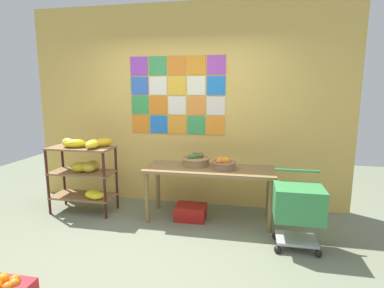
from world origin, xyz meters
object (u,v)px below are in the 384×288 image
Objects in this scene: banana_shelf_unit at (86,167)px; fruit_basket_back_right at (196,160)px; fruit_basket_left at (224,164)px; shopping_cart at (298,206)px; display_table at (209,174)px; produce_crate_under_table at (191,212)px.

banana_shelf_unit reaches higher than fruit_basket_back_right.
shopping_cart is at bearing -32.61° from fruit_basket_left.
display_table is at bearing 2.53° from banana_shelf_unit.
shopping_cart is (1.05, -0.56, -0.14)m from display_table.
fruit_basket_left is 0.80× the size of fruit_basket_back_right.
produce_crate_under_table is at bearing 1.33° from banana_shelf_unit.
display_table is 2.03× the size of shopping_cart.
banana_shelf_unit reaches higher than produce_crate_under_table.
fruit_basket_left is at bearing 4.63° from produce_crate_under_table.
fruit_basket_back_right is (-0.39, 0.14, -0.00)m from fruit_basket_left.
banana_shelf_unit is at bearing -177.47° from display_table.
fruit_basket_left is at bearing 136.51° from shopping_cart.
produce_crate_under_table is (-0.04, -0.17, -0.68)m from fruit_basket_back_right.
display_table is 5.46× the size of fruit_basket_left.
produce_crate_under_table is at bearing -101.43° from fruit_basket_back_right.
fruit_basket_left is (0.19, -0.01, 0.16)m from display_table.
display_table is 4.20× the size of produce_crate_under_table.
shopping_cart is (2.79, -0.48, -0.18)m from banana_shelf_unit.
display_table is 0.25m from fruit_basket_left.
display_table is 0.58m from produce_crate_under_table.
fruit_basket_back_right is at bearing 78.57° from produce_crate_under_table.
banana_shelf_unit is 1.93m from fruit_basket_left.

